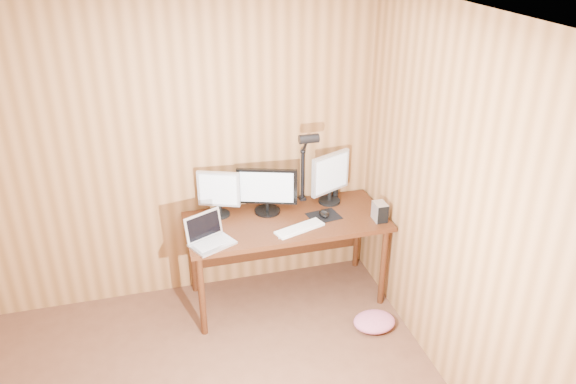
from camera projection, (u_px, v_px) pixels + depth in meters
name	position (u px, v px, depth m)	size (l,w,h in m)	color
room_shell	(185.00, 315.00, 2.63)	(4.00, 4.00, 4.00)	brown
desk	(284.00, 228.00, 4.60)	(1.60, 0.70, 0.75)	#421E0D
monitor_center	(267.00, 190.00, 4.51)	(0.47, 0.21, 0.38)	black
monitor_left	(219.00, 193.00, 4.45)	(0.32, 0.16, 0.38)	black
monitor_right	(330.00, 177.00, 4.65)	(0.37, 0.20, 0.44)	black
laptop	(209.00, 236.00, 4.14)	(0.38, 0.35, 0.22)	silver
keyboard	(300.00, 228.00, 4.34)	(0.42, 0.25, 0.02)	white
mousepad	(324.00, 216.00, 4.53)	(0.25, 0.20, 0.00)	black
mouse	(324.00, 214.00, 4.52)	(0.07, 0.12, 0.04)	black
hard_drive	(380.00, 212.00, 4.44)	(0.09, 0.14, 0.15)	silver
phone	(281.00, 235.00, 4.25)	(0.06, 0.10, 0.01)	silver
speaker	(335.00, 191.00, 4.81)	(0.05, 0.05, 0.12)	black
desk_lamp	(306.00, 157.00, 4.53)	(0.16, 0.23, 0.69)	black
fabric_pile	(374.00, 322.00, 4.43)	(0.34, 0.28, 0.11)	#C96180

